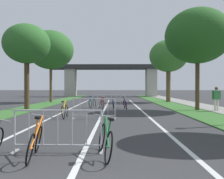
{
  "coord_description": "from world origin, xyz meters",
  "views": [
    {
      "loc": [
        0.77,
        -2.57,
        1.59
      ],
      "look_at": [
        0.57,
        12.82,
        1.47
      ],
      "focal_mm": 38.82,
      "sensor_mm": 36.0,
      "label": 1
    }
  ],
  "objects_px": {
    "bicycle_orange_4": "(35,141)",
    "crowd_barrier_nearest": "(58,131)",
    "bicycle_yellow_2": "(65,111)",
    "bicycle_blue_7": "(113,104)",
    "tree_right_oak_near": "(168,56)",
    "bicycle_purple_3": "(125,104)",
    "bicycle_green_0": "(105,140)",
    "tree_left_pine_far": "(27,44)",
    "bicycle_teal_1": "(92,103)",
    "crowd_barrier_third": "(111,102)",
    "tree_left_maple_mid": "(51,50)",
    "pedestrian_in_red_jacket": "(216,97)",
    "bicycle_red_6": "(102,104)",
    "tree_right_pine_near": "(198,36)",
    "crowd_barrier_second": "(94,109)"
  },
  "relations": [
    {
      "from": "bicycle_orange_4",
      "to": "crowd_barrier_nearest",
      "type": "bearing_deg",
      "value": 44.81
    },
    {
      "from": "bicycle_yellow_2",
      "to": "bicycle_blue_7",
      "type": "bearing_deg",
      "value": 63.92
    },
    {
      "from": "tree_right_oak_near",
      "to": "bicycle_purple_3",
      "type": "relative_size",
      "value": 4.12
    },
    {
      "from": "bicycle_green_0",
      "to": "tree_right_oak_near",
      "type": "bearing_deg",
      "value": 63.69
    },
    {
      "from": "tree_left_pine_far",
      "to": "bicycle_teal_1",
      "type": "bearing_deg",
      "value": 21.57
    },
    {
      "from": "crowd_barrier_nearest",
      "to": "crowd_barrier_third",
      "type": "relative_size",
      "value": 1.0
    },
    {
      "from": "bicycle_green_0",
      "to": "bicycle_blue_7",
      "type": "xyz_separation_m",
      "value": [
        0.09,
        12.64,
        -0.05
      ]
    },
    {
      "from": "crowd_barrier_nearest",
      "to": "crowd_barrier_third",
      "type": "height_order",
      "value": "same"
    },
    {
      "from": "tree_right_oak_near",
      "to": "crowd_barrier_third",
      "type": "xyz_separation_m",
      "value": [
        -6.05,
        -7.73,
        -4.47
      ]
    },
    {
      "from": "crowd_barrier_nearest",
      "to": "bicycle_yellow_2",
      "type": "distance_m",
      "value": 6.84
    },
    {
      "from": "tree_left_maple_mid",
      "to": "bicycle_purple_3",
      "type": "bearing_deg",
      "value": -45.29
    },
    {
      "from": "pedestrian_in_red_jacket",
      "to": "bicycle_blue_7",
      "type": "bearing_deg",
      "value": -22.53
    },
    {
      "from": "tree_left_pine_far",
      "to": "bicycle_purple_3",
      "type": "relative_size",
      "value": 3.75
    },
    {
      "from": "tree_right_oak_near",
      "to": "crowd_barrier_nearest",
      "type": "distance_m",
      "value": 22.03
    },
    {
      "from": "bicycle_blue_7",
      "to": "bicycle_orange_4",
      "type": "bearing_deg",
      "value": 83.81
    },
    {
      "from": "bicycle_green_0",
      "to": "bicycle_teal_1",
      "type": "height_order",
      "value": "bicycle_teal_1"
    },
    {
      "from": "bicycle_yellow_2",
      "to": "bicycle_red_6",
      "type": "bearing_deg",
      "value": 71.39
    },
    {
      "from": "tree_left_pine_far",
      "to": "tree_right_pine_near",
      "type": "relative_size",
      "value": 0.88
    },
    {
      "from": "bicycle_orange_4",
      "to": "pedestrian_in_red_jacket",
      "type": "relative_size",
      "value": 1.01
    },
    {
      "from": "bicycle_red_6",
      "to": "pedestrian_in_red_jacket",
      "type": "xyz_separation_m",
      "value": [
        7.64,
        -2.08,
        0.64
      ]
    },
    {
      "from": "crowd_barrier_third",
      "to": "bicycle_green_0",
      "type": "xyz_separation_m",
      "value": [
        0.07,
        -13.01,
        -0.13
      ]
    },
    {
      "from": "bicycle_teal_1",
      "to": "bicycle_yellow_2",
      "type": "relative_size",
      "value": 0.96
    },
    {
      "from": "bicycle_orange_4",
      "to": "bicycle_red_6",
      "type": "xyz_separation_m",
      "value": [
        0.79,
        12.63,
        -0.02
      ]
    },
    {
      "from": "crowd_barrier_nearest",
      "to": "bicycle_purple_3",
      "type": "distance_m",
      "value": 12.26
    },
    {
      "from": "bicycle_teal_1",
      "to": "bicycle_blue_7",
      "type": "relative_size",
      "value": 1.06
    },
    {
      "from": "tree_left_maple_mid",
      "to": "bicycle_yellow_2",
      "type": "distance_m",
      "value": 14.62
    },
    {
      "from": "tree_left_maple_mid",
      "to": "tree_right_oak_near",
      "type": "xyz_separation_m",
      "value": [
        12.6,
        0.63,
        -0.59
      ]
    },
    {
      "from": "bicycle_yellow_2",
      "to": "bicycle_purple_3",
      "type": "xyz_separation_m",
      "value": [
        3.37,
        5.35,
        -0.03
      ]
    },
    {
      "from": "crowd_barrier_nearest",
      "to": "pedestrian_in_red_jacket",
      "type": "relative_size",
      "value": 1.34
    },
    {
      "from": "bicycle_teal_1",
      "to": "bicycle_blue_7",
      "type": "distance_m",
      "value": 1.92
    },
    {
      "from": "tree_left_maple_mid",
      "to": "bicycle_red_6",
      "type": "distance_m",
      "value": 10.92
    },
    {
      "from": "bicycle_green_0",
      "to": "pedestrian_in_red_jacket",
      "type": "relative_size",
      "value": 1.08
    },
    {
      "from": "pedestrian_in_red_jacket",
      "to": "bicycle_purple_3",
      "type": "bearing_deg",
      "value": -23.5
    },
    {
      "from": "bicycle_yellow_2",
      "to": "bicycle_purple_3",
      "type": "bearing_deg",
      "value": 56.13
    },
    {
      "from": "tree_right_oak_near",
      "to": "crowd_barrier_third",
      "type": "height_order",
      "value": "tree_right_oak_near"
    },
    {
      "from": "tree_left_pine_far",
      "to": "bicycle_red_6",
      "type": "bearing_deg",
      "value": 7.63
    },
    {
      "from": "tree_right_oak_near",
      "to": "bicycle_green_0",
      "type": "xyz_separation_m",
      "value": [
        -5.98,
        -20.74,
        -4.59
      ]
    },
    {
      "from": "crowd_barrier_second",
      "to": "bicycle_yellow_2",
      "type": "height_order",
      "value": "crowd_barrier_second"
    },
    {
      "from": "bicycle_blue_7",
      "to": "pedestrian_in_red_jacket",
      "type": "height_order",
      "value": "pedestrian_in_red_jacket"
    },
    {
      "from": "bicycle_teal_1",
      "to": "bicycle_yellow_2",
      "type": "distance_m",
      "value": 6.53
    },
    {
      "from": "tree_right_pine_near",
      "to": "bicycle_purple_3",
      "type": "bearing_deg",
      "value": 164.74
    },
    {
      "from": "tree_right_pine_near",
      "to": "tree_left_maple_mid",
      "type": "bearing_deg",
      "value": 144.24
    },
    {
      "from": "tree_right_pine_near",
      "to": "pedestrian_in_red_jacket",
      "type": "height_order",
      "value": "tree_right_pine_near"
    },
    {
      "from": "bicycle_yellow_2",
      "to": "bicycle_orange_4",
      "type": "xyz_separation_m",
      "value": [
        0.85,
        -7.23,
        0.0
      ]
    },
    {
      "from": "bicycle_red_6",
      "to": "crowd_barrier_nearest",
      "type": "bearing_deg",
      "value": -105.33
    },
    {
      "from": "tree_right_oak_near",
      "to": "pedestrian_in_red_jacket",
      "type": "distance_m",
      "value": 11.09
    },
    {
      "from": "tree_right_oak_near",
      "to": "bicycle_red_6",
      "type": "bearing_deg",
      "value": -129.38
    },
    {
      "from": "bicycle_blue_7",
      "to": "bicycle_red_6",
      "type": "bearing_deg",
      "value": 9.7
    },
    {
      "from": "crowd_barrier_third",
      "to": "bicycle_teal_1",
      "type": "relative_size",
      "value": 1.33
    },
    {
      "from": "bicycle_orange_4",
      "to": "crowd_barrier_third",
      "type": "bearing_deg",
      "value": 75.18
    }
  ]
}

